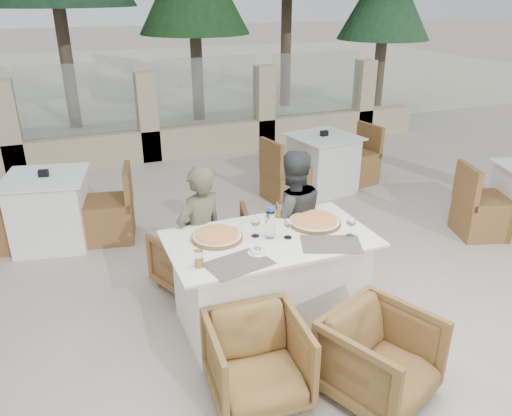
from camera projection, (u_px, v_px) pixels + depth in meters
name	position (u px, v px, depth m)	size (l,w,h in m)	color
ground	(265.00, 327.00, 4.09)	(80.00, 80.00, 0.00)	#B9AF9E
sand_patch	(96.00, 77.00, 15.99)	(30.00, 16.00, 0.01)	beige
perimeter_wall_far	(147.00, 111.00, 7.85)	(10.00, 0.34, 1.60)	#C4B18A
pine_far_right	(385.00, 6.00, 10.60)	(1.98, 1.98, 4.50)	#234E2A
dining_table	(270.00, 280.00, 4.03)	(1.60, 0.90, 0.77)	white
placemat_near_left	(239.00, 263.00, 3.51)	(0.45, 0.30, 0.00)	#5E5850
placemat_near_right	(331.00, 244.00, 3.78)	(0.45, 0.30, 0.00)	#5C584E
pizza_left	(217.00, 236.00, 3.85)	(0.40, 0.40, 0.05)	#D65D1D
pizza_right	(315.00, 221.00, 4.10)	(0.43, 0.43, 0.06)	#DE501E
water_bottle	(270.00, 223.00, 3.83)	(0.07, 0.07, 0.25)	#A8BFDD
wine_glass_centre	(255.00, 226.00, 3.86)	(0.08, 0.08, 0.18)	silver
wine_glass_near	(288.00, 227.00, 3.84)	(0.08, 0.08, 0.18)	white
wine_glass_corner	(351.00, 226.00, 3.87)	(0.08, 0.08, 0.18)	silver
beer_glass_left	(199.00, 259.00, 3.45)	(0.06, 0.06, 0.12)	gold
beer_glass_right	(279.00, 210.00, 4.21)	(0.06, 0.06, 0.13)	orange
olive_dish	(258.00, 250.00, 3.64)	(0.11, 0.11, 0.04)	white
armchair_far_left	(192.00, 259.00, 4.58)	(0.59, 0.61, 0.55)	olive
armchair_far_right	(277.00, 238.00, 4.88)	(0.66, 0.68, 0.62)	brown
armchair_near_left	(257.00, 360.00, 3.29)	(0.62, 0.64, 0.58)	olive
armchair_near_right	(380.00, 358.00, 3.30)	(0.65, 0.67, 0.61)	brown
diner_left	(201.00, 237.00, 4.20)	(0.46, 0.30, 1.26)	#55573F
diner_right	(291.00, 221.00, 4.43)	(0.64, 0.50, 1.31)	#3B3E40
bg_table_a	(50.00, 210.00, 5.32)	(1.64, 0.82, 0.77)	white
bg_table_b	(323.00, 163.00, 6.77)	(1.64, 0.82, 0.77)	silver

